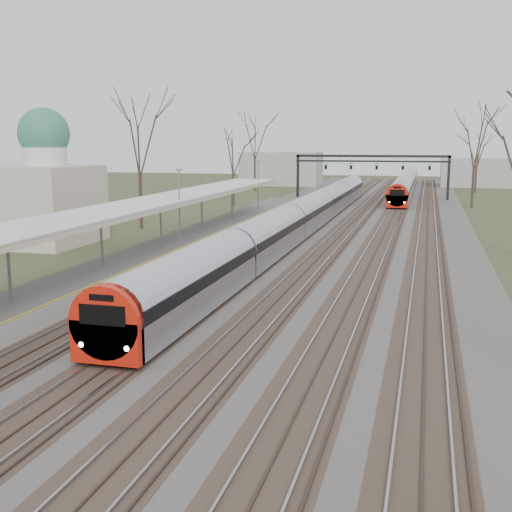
{
  "coord_description": "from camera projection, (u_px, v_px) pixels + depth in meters",
  "views": [
    {
      "loc": [
        7.82,
        -4.87,
        7.74
      ],
      "look_at": [
        -0.52,
        26.4,
        2.0
      ],
      "focal_mm": 45.0,
      "sensor_mm": 36.0,
      "label": 1
    }
  ],
  "objects": [
    {
      "name": "dome_building",
      "position": [
        27.0,
        196.0,
        48.98
      ],
      "size": [
        10.0,
        8.0,
        10.3
      ],
      "color": "beige",
      "rests_on": "ground"
    },
    {
      "name": "signal_gantry",
      "position": [
        372.0,
        163.0,
        87.89
      ],
      "size": [
        21.0,
        0.59,
        6.08
      ],
      "color": "black",
      "rests_on": "ground"
    },
    {
      "name": "train_near",
      "position": [
        306.0,
        214.0,
        57.11
      ],
      "size": [
        2.62,
        75.21,
        3.05
      ],
      "color": "#B6B9C1",
      "rests_on": "ground"
    },
    {
      "name": "platform",
      "position": [
        181.0,
        245.0,
        45.86
      ],
      "size": [
        3.5,
        69.0,
        1.0
      ],
      "primitive_type": "cube",
      "color": "#9E9B93",
      "rests_on": "ground"
    },
    {
      "name": "canopy",
      "position": [
        154.0,
        203.0,
        40.96
      ],
      "size": [
        4.1,
        50.0,
        3.11
      ],
      "color": "slate",
      "rests_on": "platform"
    },
    {
      "name": "tree_west_far",
      "position": [
        139.0,
        139.0,
        56.55
      ],
      "size": [
        5.5,
        5.5,
        11.33
      ],
      "color": "#2D231C",
      "rests_on": "ground"
    },
    {
      "name": "track_bed",
      "position": [
        342.0,
        225.0,
        60.22
      ],
      "size": [
        24.0,
        160.0,
        0.22
      ],
      "color": "#474442",
      "rests_on": "ground"
    },
    {
      "name": "train_far",
      "position": [
        406.0,
        182.0,
        102.14
      ],
      "size": [
        2.62,
        60.21,
        3.05
      ],
      "color": "#B6B9C1",
      "rests_on": "ground"
    }
  ]
}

